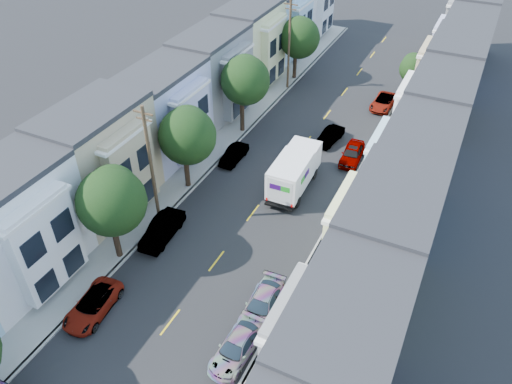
{
  "coord_description": "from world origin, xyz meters",
  "views": [
    {
      "loc": [
        13.64,
        -21.64,
        26.04
      ],
      "look_at": [
        0.26,
        6.05,
        2.2
      ],
      "focal_mm": 35.0,
      "sensor_mm": 36.0,
      "label": 1
    }
  ],
  "objects": [
    {
      "name": "sidewalk_right",
      "position": [
        7.35,
        15.0,
        0.07
      ],
      "size": [
        2.6,
        70.0,
        0.15
      ],
      "primitive_type": "cube",
      "color": "gray",
      "rests_on": "ground"
    },
    {
      "name": "townhouse_row_left",
      "position": [
        -11.15,
        15.0,
        0.0
      ],
      "size": [
        5.0,
        70.0,
        8.5
      ],
      "primitive_type": "cube",
      "color": "#A8D1E4",
      "rests_on": "ground"
    },
    {
      "name": "utility_pole_near",
      "position": [
        -6.3,
        2.0,
        5.15
      ],
      "size": [
        1.6,
        0.26,
        10.0
      ],
      "color": "#42301E",
      "rests_on": "ground"
    },
    {
      "name": "tree_c",
      "position": [
        -6.3,
        6.79,
        5.15
      ],
      "size": [
        4.7,
        4.7,
        7.52
      ],
      "color": "black",
      "rests_on": "ground"
    },
    {
      "name": "ground",
      "position": [
        0.0,
        0.0,
        0.0
      ],
      "size": [
        160.0,
        160.0,
        0.0
      ],
      "primitive_type": "plane",
      "color": "black",
      "rests_on": "ground"
    },
    {
      "name": "utility_pole_far",
      "position": [
        -6.3,
        28.0,
        5.15
      ],
      "size": [
        1.6,
        0.26,
        10.0
      ],
      "color": "#42301E",
      "rests_on": "ground"
    },
    {
      "name": "parked_right_c",
      "position": [
        4.9,
        16.77,
        0.74
      ],
      "size": [
        2.03,
        4.66,
        1.48
      ],
      "primitive_type": "imported",
      "rotation": [
        0.0,
        0.0,
        0.06
      ],
      "color": "black",
      "rests_on": "ground"
    },
    {
      "name": "fedex_truck",
      "position": [
        1.66,
        10.52,
        1.82
      ],
      "size": [
        2.61,
        6.79,
        3.26
      ],
      "rotation": [
        0.0,
        0.0,
        0.03
      ],
      "color": "silver",
      "rests_on": "ground"
    },
    {
      "name": "parked_left_b",
      "position": [
        -4.9,
        -7.43,
        0.63
      ],
      "size": [
        2.55,
        4.75,
        1.27
      ],
      "primitive_type": "imported",
      "rotation": [
        0.0,
        0.0,
        0.1
      ],
      "color": "black",
      "rests_on": "ground"
    },
    {
      "name": "parked_right_b",
      "position": [
        4.9,
        -2.67,
        0.68
      ],
      "size": [
        2.12,
        4.62,
        1.36
      ],
      "primitive_type": "imported",
      "rotation": [
        0.0,
        0.0,
        0.05
      ],
      "color": "silver",
      "rests_on": "ground"
    },
    {
      "name": "sidewalk_left",
      "position": [
        -7.35,
        15.0,
        0.07
      ],
      "size": [
        2.6,
        70.0,
        0.15
      ],
      "primitive_type": "cube",
      "color": "gray",
      "rests_on": "ground"
    },
    {
      "name": "tree_d",
      "position": [
        -6.3,
        17.08,
        5.59
      ],
      "size": [
        4.7,
        4.7,
        7.97
      ],
      "color": "black",
      "rests_on": "ground"
    },
    {
      "name": "road_slab",
      "position": [
        0.0,
        15.0,
        0.01
      ],
      "size": [
        12.0,
        70.0,
        0.02
      ],
      "primitive_type": "cube",
      "color": "black",
      "rests_on": "ground"
    },
    {
      "name": "lead_sedan",
      "position": [
        2.01,
        18.94,
        0.65
      ],
      "size": [
        1.93,
        4.05,
        1.3
      ],
      "primitive_type": "imported",
      "rotation": [
        0.0,
        0.0,
        -0.15
      ],
      "color": "black",
      "rests_on": "ground"
    },
    {
      "name": "curb_right",
      "position": [
        6.05,
        15.0,
        0.07
      ],
      "size": [
        0.3,
        70.0,
        0.15
      ],
      "primitive_type": "cube",
      "color": "gray",
      "rests_on": "ground"
    },
    {
      "name": "tree_e",
      "position": [
        -6.3,
        30.83,
        5.05
      ],
      "size": [
        4.7,
        4.7,
        7.43
      ],
      "color": "black",
      "rests_on": "ground"
    },
    {
      "name": "townhouse_row_right",
      "position": [
        11.15,
        15.0,
        0.0
      ],
      "size": [
        5.0,
        70.0,
        8.5
      ],
      "primitive_type": "cube",
      "color": "#A8D1E4",
      "rests_on": "ground"
    },
    {
      "name": "parked_left_c",
      "position": [
        -4.9,
        0.45,
        0.76
      ],
      "size": [
        1.96,
        4.69,
        1.53
      ],
      "primitive_type": "imported",
      "rotation": [
        0.0,
        0.0,
        0.08
      ],
      "color": "#92929D",
      "rests_on": "ground"
    },
    {
      "name": "parked_left_d",
      "position": [
        -4.9,
        12.04,
        0.62
      ],
      "size": [
        1.35,
        3.75,
        1.24
      ],
      "primitive_type": "imported",
      "rotation": [
        0.0,
        0.0,
        0.01
      ],
      "color": "#5E110B",
      "rests_on": "ground"
    },
    {
      "name": "tree_b",
      "position": [
        -6.3,
        -2.62,
        5.22
      ],
      "size": [
        4.7,
        4.7,
        7.6
      ],
      "color": "black",
      "rests_on": "ground"
    },
    {
      "name": "parked_right_d",
      "position": [
        4.9,
        28.2,
        0.64
      ],
      "size": [
        2.29,
        4.66,
        1.27
      ],
      "primitive_type": "imported",
      "rotation": [
        0.0,
        0.0,
        -0.04
      ],
      "color": "black",
      "rests_on": "ground"
    },
    {
      "name": "tree_far_r",
      "position": [
        6.89,
        31.03,
        3.73
      ],
      "size": [
        3.1,
        3.1,
        5.32
      ],
      "color": "black",
      "rests_on": "ground"
    },
    {
      "name": "parked_right_a",
      "position": [
        4.9,
        -6.22,
        0.65
      ],
      "size": [
        2.03,
        4.44,
        1.31
      ],
      "primitive_type": "imported",
      "rotation": [
        0.0,
        0.0,
        -0.05
      ],
      "color": "#3A3A3A",
      "rests_on": "ground"
    },
    {
      "name": "curb_left",
      "position": [
        -6.05,
        15.0,
        0.07
      ],
      "size": [
        0.3,
        70.0,
        0.15
      ],
      "primitive_type": "cube",
      "color": "gray",
      "rests_on": "ground"
    },
    {
      "name": "centerline",
      "position": [
        0.0,
        15.0,
        0.0
      ],
      "size": [
        0.12,
        70.0,
        0.01
      ],
      "primitive_type": "cube",
      "color": "gold",
      "rests_on": "ground"
    }
  ]
}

